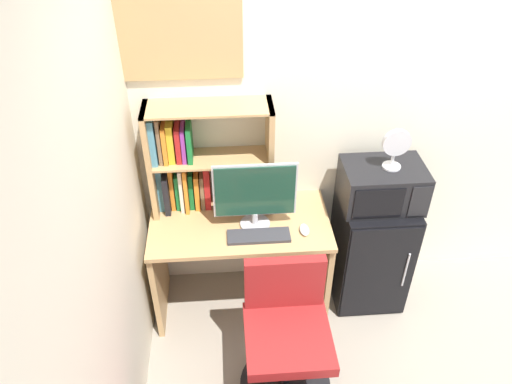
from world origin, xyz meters
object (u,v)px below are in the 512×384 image
object	(u,v)px
monitor	(255,194)
microwave	(382,185)
desk_fan	(396,147)
desk_chair	(286,340)
mini_fridge	(370,249)
computer_mouse	(304,230)
wall_corkboard	(167,31)
keyboard	(259,236)
hutch_bookshelf	(191,161)

from	to	relation	value
monitor	microwave	distance (m)	0.80
desk_fan	desk_chair	bearing A→B (deg)	-136.08
monitor	mini_fridge	xyz separation A→B (m)	(0.79, 0.07, -0.58)
computer_mouse	desk_chair	size ratio (longest dim) A/B	0.12
desk_chair	wall_corkboard	bearing A→B (deg)	122.17
microwave	desk_fan	bearing A→B (deg)	-9.03
keyboard	mini_fridge	size ratio (longest dim) A/B	0.47
monitor	computer_mouse	world-z (taller)	monitor
monitor	desk_chair	size ratio (longest dim) A/B	0.58
computer_mouse	desk_fan	size ratio (longest dim) A/B	0.41
computer_mouse	desk_fan	world-z (taller)	desk_fan
monitor	keyboard	size ratio (longest dim) A/B	1.31
monitor	microwave	size ratio (longest dim) A/B	1.00
wall_corkboard	desk_fan	bearing A→B (deg)	-10.82
computer_mouse	wall_corkboard	bearing A→B (deg)	151.41
monitor	computer_mouse	bearing A→B (deg)	-16.40
monitor	hutch_bookshelf	bearing A→B (deg)	149.48
microwave	keyboard	bearing A→B (deg)	-166.01
keyboard	computer_mouse	world-z (taller)	computer_mouse
desk_chair	desk_fan	bearing A→B (deg)	43.92
keyboard	mini_fridge	xyz separation A→B (m)	(0.78, 0.19, -0.35)
computer_mouse	mini_fridge	xyz separation A→B (m)	(0.50, 0.16, -0.35)
keyboard	computer_mouse	bearing A→B (deg)	6.07
monitor	mini_fridge	world-z (taller)	monitor
hutch_bookshelf	wall_corkboard	distance (m)	0.77
microwave	desk_fan	world-z (taller)	desk_fan
monitor	desk_fan	bearing A→B (deg)	4.95
computer_mouse	desk_fan	bearing A→B (deg)	16.55
computer_mouse	wall_corkboard	size ratio (longest dim) A/B	0.13
keyboard	hutch_bookshelf	bearing A→B (deg)	138.92
keyboard	microwave	distance (m)	0.82
monitor	microwave	world-z (taller)	monitor
mini_fridge	wall_corkboard	size ratio (longest dim) A/B	1.02
hutch_bookshelf	keyboard	bearing A→B (deg)	-41.08
hutch_bookshelf	monitor	size ratio (longest dim) A/B	1.50
hutch_bookshelf	monitor	bearing A→B (deg)	-30.52
hutch_bookshelf	keyboard	size ratio (longest dim) A/B	1.98
hutch_bookshelf	mini_fridge	size ratio (longest dim) A/B	0.92
monitor	keyboard	xyz separation A→B (m)	(0.01, -0.12, -0.23)
monitor	desk_chair	bearing A→B (deg)	-77.46
microwave	wall_corkboard	distance (m)	1.55
monitor	mini_fridge	bearing A→B (deg)	5.36
computer_mouse	mini_fridge	bearing A→B (deg)	17.94
monitor	mini_fridge	distance (m)	0.98
microwave	desk_chair	size ratio (longest dim) A/B	0.58
microwave	wall_corkboard	size ratio (longest dim) A/B	0.62
hutch_bookshelf	computer_mouse	size ratio (longest dim) A/B	6.96
keyboard	wall_corkboard	size ratio (longest dim) A/B	0.47
keyboard	computer_mouse	size ratio (longest dim) A/B	3.52
keyboard	microwave	xyz separation A→B (m)	(0.78, 0.19, 0.19)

